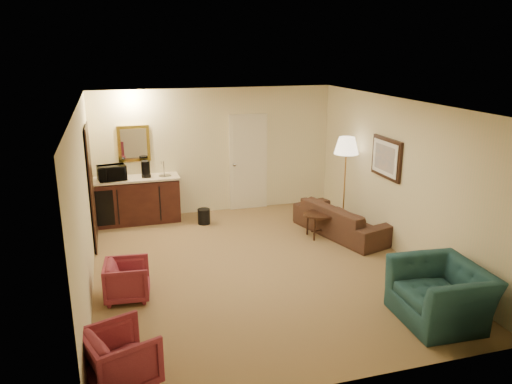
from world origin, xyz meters
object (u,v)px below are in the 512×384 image
rose_chair_near (127,278)px  coffee_table (324,224)px  teal_armchair (442,285)px  microwave (112,171)px  waste_bin (204,216)px  coffee_maker (146,169)px  rose_chair_far (121,355)px  wetbar_cabinet (138,200)px  sofa (342,214)px  floor_lamp (345,182)px

rose_chair_near → coffee_table: size_ratio=0.77×
teal_armchair → microwave: (-3.93, 4.86, 0.60)m
rose_chair_near → microwave: (-0.11, 3.13, 0.79)m
waste_bin → coffee_maker: size_ratio=0.94×
microwave → coffee_maker: bearing=-5.1°
rose_chair_far → coffee_maker: 5.16m
rose_chair_near → wetbar_cabinet: bearing=-1.1°
teal_armchair → microwave: 6.28m
teal_armchair → sofa: bearing=-180.0°
waste_bin → microwave: bearing=166.1°
wetbar_cabinet → coffee_table: wetbar_cabinet is taller
sofa → floor_lamp: (0.25, 0.46, 0.49)m
wetbar_cabinet → coffee_maker: size_ratio=5.02×
wetbar_cabinet → sofa: 4.01m
waste_bin → coffee_maker: 1.47m
teal_armchair → coffee_maker: 5.93m
rose_chair_far → coffee_table: (3.74, 3.31, -0.12)m
sofa → wetbar_cabinet: bearing=47.4°
wetbar_cabinet → waste_bin: size_ratio=5.36×
microwave → rose_chair_near: bearing=-97.5°
rose_chair_far → wetbar_cabinet: bearing=-25.3°
teal_armchair → rose_chair_far: bearing=-85.2°
microwave → waste_bin: bearing=-23.3°
sofa → coffee_table: 0.39m
sofa → coffee_maker: bearing=46.4°
microwave → coffee_maker: size_ratio=1.59×
sofa → microwave: 4.47m
rose_chair_near → rose_chair_far: rose_chair_far is taller
teal_armchair → waste_bin: teal_armchair is taller
coffee_table → microwave: 4.17m
sofa → coffee_maker: 3.90m
sofa → rose_chair_far: size_ratio=2.89×
rose_chair_far → coffee_maker: (0.68, 5.06, 0.74)m
rose_chair_far → waste_bin: 4.91m
teal_armchair → rose_chair_far: size_ratio=1.65×
wetbar_cabinet → microwave: 0.79m
floor_lamp → teal_armchair: bearing=-96.1°
waste_bin → microwave: (-1.69, 0.42, 0.94)m
sofa → waste_bin: (-2.37, 1.29, -0.24)m
waste_bin → coffee_maker: (-1.04, 0.47, 0.93)m
sofa → rose_chair_near: size_ratio=3.26×
wetbar_cabinet → coffee_maker: 0.65m
teal_armchair → waste_bin: 4.98m
rose_chair_near → waste_bin: (1.58, 2.72, -0.15)m
sofa → microwave: size_ratio=3.86×
wetbar_cabinet → teal_armchair: 6.02m
floor_lamp → waste_bin: (-2.62, 0.84, -0.73)m
wetbar_cabinet → coffee_maker: (0.18, -0.02, 0.62)m
waste_bin → floor_lamp: bearing=-17.7°
wetbar_cabinet → floor_lamp: (3.85, -1.32, 0.42)m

